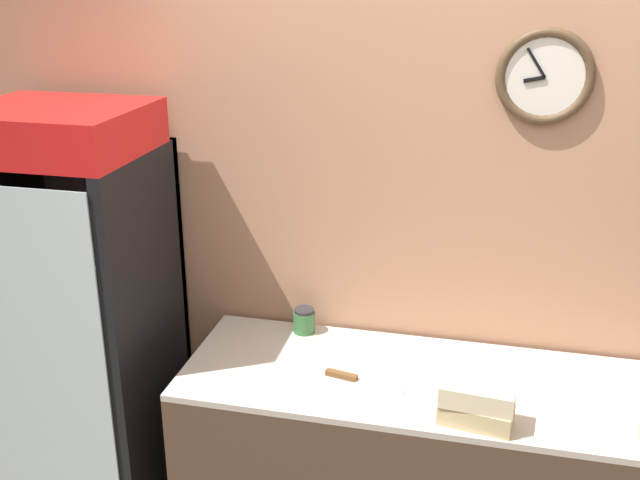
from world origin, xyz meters
TOP-DOWN VIEW (x-y plane):
  - wall_back at (0.00, 1.27)m, footprint 5.20×0.09m
  - prep_counter at (0.00, 0.89)m, footprint 2.00×0.67m
  - beverage_cooler at (-1.50, 0.95)m, footprint 0.66×0.65m
  - sandwich_stack_bottom at (0.12, 0.63)m, footprint 0.26×0.15m
  - sandwich_stack_middle at (0.12, 0.63)m, footprint 0.26×0.14m
  - chefs_knife at (-0.33, 0.81)m, footprint 0.31×0.09m
  - condiment_jar at (-0.61, 1.15)m, footprint 0.09×0.09m

SIDE VIEW (x-z plane):
  - prep_counter at x=0.00m, z-range 0.00..0.90m
  - chefs_knife at x=-0.33m, z-range 0.89..0.91m
  - sandwich_stack_bottom at x=0.12m, z-range 0.90..0.97m
  - condiment_jar at x=-0.61m, z-range 0.89..1.00m
  - sandwich_stack_middle at x=0.12m, z-range 0.97..1.04m
  - beverage_cooler at x=-1.50m, z-range 0.08..1.95m
  - wall_back at x=0.00m, z-range 0.00..2.70m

